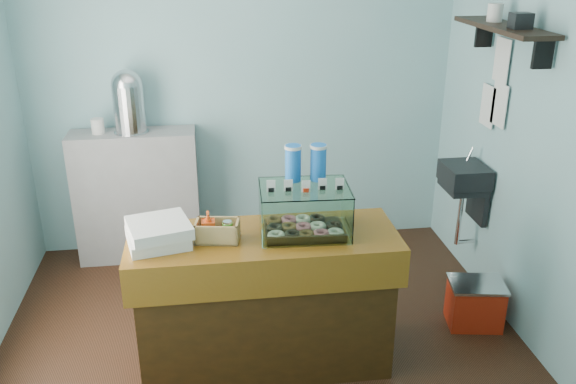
{
  "coord_description": "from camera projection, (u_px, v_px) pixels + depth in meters",
  "views": [
    {
      "loc": [
        -0.3,
        -3.46,
        2.51
      ],
      "look_at": [
        0.16,
        -0.15,
        1.13
      ],
      "focal_mm": 38.0,
      "sensor_mm": 36.0,
      "label": 1
    }
  ],
  "objects": [
    {
      "name": "coffee_urn",
      "position": [
        128.0,
        100.0,
        4.73
      ],
      "size": [
        0.27,
        0.27,
        0.5
      ],
      "color": "silver",
      "rests_on": "back_shelf"
    },
    {
      "name": "condiment_crate",
      "position": [
        216.0,
        230.0,
        3.51
      ],
      "size": [
        0.27,
        0.19,
        0.18
      ],
      "rotation": [
        0.0,
        0.0,
        -0.17
      ],
      "color": "tan",
      "rests_on": "counter"
    },
    {
      "name": "red_cooler",
      "position": [
        475.0,
        303.0,
        4.25
      ],
      "size": [
        0.41,
        0.34,
        0.33
      ],
      "rotation": [
        0.0,
        0.0,
        -0.17
      ],
      "color": "#B4220E",
      "rests_on": "ground"
    },
    {
      "name": "room_shell",
      "position": [
        262.0,
        91.0,
        3.52
      ],
      "size": [
        3.54,
        3.04,
        2.82
      ],
      "color": "#7CAEB6",
      "rests_on": "ground"
    },
    {
      "name": "back_shelf",
      "position": [
        138.0,
        196.0,
        5.05
      ],
      "size": [
        1.0,
        0.32,
        1.1
      ],
      "primitive_type": "cube",
      "color": "gray",
      "rests_on": "ground"
    },
    {
      "name": "ground",
      "position": [
        262.0,
        337.0,
        4.16
      ],
      "size": [
        3.5,
        3.5,
        0.0
      ],
      "primitive_type": "plane",
      "color": "black",
      "rests_on": "ground"
    },
    {
      "name": "counter",
      "position": [
        265.0,
        300.0,
        3.76
      ],
      "size": [
        1.6,
        0.6,
        0.9
      ],
      "color": "#3B210B",
      "rests_on": "ground"
    },
    {
      "name": "pastry_boxes",
      "position": [
        158.0,
        233.0,
        3.48
      ],
      "size": [
        0.41,
        0.41,
        0.13
      ],
      "rotation": [
        0.0,
        0.0,
        0.22
      ],
      "color": "silver",
      "rests_on": "counter"
    },
    {
      "name": "display_case",
      "position": [
        304.0,
        205.0,
        3.6
      ],
      "size": [
        0.55,
        0.41,
        0.51
      ],
      "rotation": [
        0.0,
        0.0,
        -0.05
      ],
      "color": "#34200F",
      "rests_on": "counter"
    }
  ]
}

